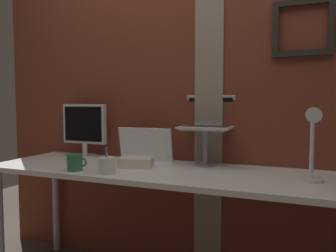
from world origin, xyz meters
TOP-DOWN VIEW (x-y plane):
  - brick_wall_back at (0.00, 0.40)m, footprint 3.03×0.16m
  - desk at (-0.04, 0.02)m, footprint 2.16×0.65m
  - monitor at (-0.73, 0.22)m, footprint 0.35×0.18m
  - laptop_stand at (0.17, 0.22)m, footprint 0.28×0.22m
  - laptop at (0.17, 0.29)m, footprint 0.32×0.30m
  - whiteboard_panel at (-0.26, 0.24)m, footprint 0.38×0.06m
  - desk_lamp at (0.77, -0.04)m, footprint 0.12×0.20m
  - pen_cup at (-0.28, -0.21)m, footprint 0.09×0.09m
  - coffee_mug at (-0.49, -0.21)m, footprint 0.13×0.09m
  - paper_clutter_stack at (-0.21, 0.02)m, footprint 0.23×0.19m

SIDE VIEW (x-z plane):
  - desk at x=-0.04m, z-range 0.31..1.08m
  - paper_clutter_stack at x=-0.21m, z-range 0.77..0.83m
  - pen_cup at x=-0.28m, z-range 0.74..0.89m
  - coffee_mug at x=-0.49m, z-range 0.77..0.87m
  - whiteboard_panel at x=-0.26m, z-range 0.77..1.00m
  - laptop_stand at x=0.17m, z-range 0.81..1.04m
  - monitor at x=-0.73m, z-range 0.80..1.18m
  - desk_lamp at x=0.77m, z-range 0.82..1.19m
  - laptop at x=0.17m, z-range 0.96..1.16m
  - brick_wall_back at x=0.00m, z-range 0.00..2.40m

